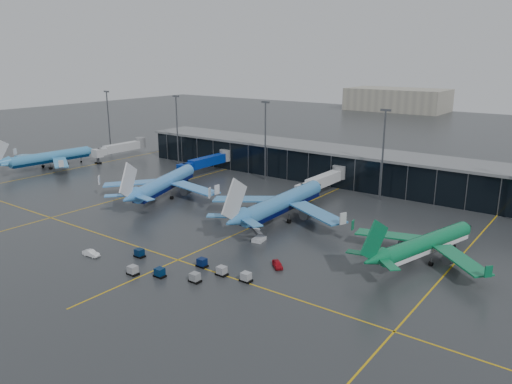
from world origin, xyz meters
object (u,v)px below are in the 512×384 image
Objects in this scene: airliner_aer_lingus at (427,233)px; service_van_red at (277,264)px; airliner_klm_near at (283,192)px; airliner_arkefly at (165,174)px; airliner_klm_west at (50,151)px; baggage_carts at (184,269)px; service_van_white at (91,253)px; mobile_airstair at (259,238)px.

service_van_red is (-21.64, -20.73, -4.90)m from airliner_aer_lingus.
airliner_arkefly is at bearing -177.41° from airliner_klm_near.
airliner_klm_west reaches higher than service_van_red.
airliner_arkefly is at bearing 140.16° from baggage_carts.
service_van_white is at bearing -114.81° from airliner_klm_near.
mobile_airstair is at bearing -77.11° from airliner_klm_near.
airliner_klm_west reaches higher than baggage_carts.
service_van_red is at bearing -7.82° from airliner_klm_west.
airliner_klm_near reaches higher than airliner_arkefly.
airliner_arkefly reaches higher than service_van_white.
baggage_carts is at bearing -87.77° from airliner_klm_near.
airliner_klm_west is 10.47× the size of service_van_red.
airliner_aer_lingus is (75.70, -1.32, -1.07)m from airliner_arkefly.
airliner_arkefly reaches higher than airliner_aer_lingus.
baggage_carts is at bearing -59.48° from airliner_arkefly.
airliner_aer_lingus is 67.66m from service_van_white.
service_van_white is (-33.56, -18.07, -0.00)m from service_van_red.
airliner_klm_near is 1.69× the size of baggage_carts.
airliner_arkefly is 10.93× the size of service_van_white.
service_van_white is at bearing -23.22° from airliner_klm_west.
airliner_klm_west is 1.11× the size of airliner_aer_lingus.
baggage_carts is 6.71× the size of service_van_white.
airliner_aer_lingus is at bearing 44.23° from baggage_carts.
airliner_arkefly is 1.19× the size of airliner_aer_lingus.
service_van_white is at bearing -165.33° from baggage_carts.
baggage_carts is (41.50, -34.63, -5.87)m from airliner_arkefly.
mobile_airstair reaches higher than baggage_carts.
airliner_klm_near is at bearing -171.19° from airliner_aer_lingus.
airliner_klm_west is 109.81m from baggage_carts.
airliner_aer_lingus reaches higher than baggage_carts.
airliner_klm_near is 17.79m from mobile_airstair.
airliner_klm_west is 118.50m from service_van_red.
mobile_airstair is at bearing 92.91° from service_van_red.
airliner_arkefly is 1.63× the size of baggage_carts.
mobile_airstair is 0.92× the size of service_van_red.
mobile_airstair is 14.53m from service_van_red.
airliner_klm_near is 11.32× the size of service_van_white.
service_van_white is (82.29, -42.36, -5.53)m from airliner_klm_west.
airliner_klm_west reaches higher than airliner_aer_lingus.
airliner_klm_west is 92.72m from service_van_white.
baggage_carts is (103.29, -36.87, -5.42)m from airliner_klm_west.
mobile_airstair is (42.85, -12.81, -5.86)m from airliner_arkefly.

